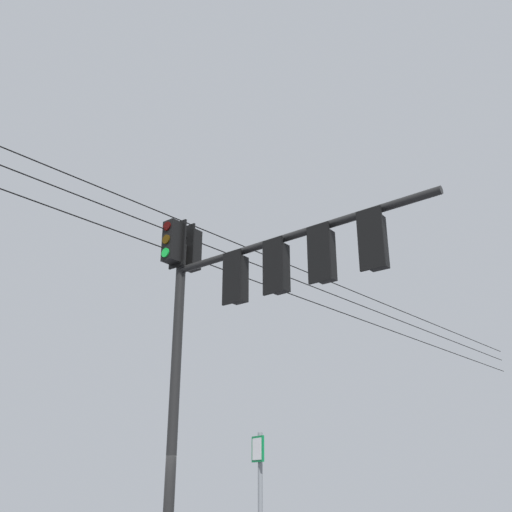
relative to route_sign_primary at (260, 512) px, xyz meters
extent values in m
cylinder|color=black|center=(1.40, -2.54, 1.75)|extent=(0.20, 0.20, 6.75)
cylinder|color=black|center=(-0.64, -0.57, 4.56)|extent=(4.17, 4.03, 0.14)
cube|color=black|center=(1.19, -2.76, 5.11)|extent=(0.42, 0.42, 0.90)
cube|color=black|center=(1.31, -2.63, 5.11)|extent=(0.34, 0.33, 1.04)
cylinder|color=#360503|center=(1.07, -2.88, 5.41)|extent=(0.16, 0.16, 0.20)
cylinder|color=#3C2703|center=(1.07, -2.88, 5.11)|extent=(0.16, 0.16, 0.20)
cylinder|color=green|center=(1.07, -2.88, 4.81)|extent=(0.16, 0.16, 0.20)
cube|color=black|center=(1.61, -2.33, 5.11)|extent=(0.42, 0.42, 0.90)
cube|color=black|center=(1.49, -2.45, 5.11)|extent=(0.34, 0.33, 1.04)
cylinder|color=#360503|center=(1.72, -2.21, 5.41)|extent=(0.16, 0.16, 0.20)
cylinder|color=#3C2703|center=(1.72, -2.21, 5.11)|extent=(0.16, 0.16, 0.20)
cylinder|color=green|center=(1.72, -2.21, 4.81)|extent=(0.16, 0.16, 0.20)
cube|color=black|center=(0.27, -1.45, 4.01)|extent=(0.42, 0.42, 0.90)
cube|color=black|center=(0.39, -1.33, 4.01)|extent=(0.34, 0.34, 1.04)
cylinder|color=#360503|center=(0.15, -1.57, 4.31)|extent=(0.16, 0.16, 0.20)
cylinder|color=#3C2703|center=(0.15, -1.57, 4.01)|extent=(0.16, 0.16, 0.20)
cylinder|color=green|center=(0.15, -1.57, 3.71)|extent=(0.16, 0.16, 0.20)
cube|color=black|center=(-0.43, -0.77, 4.01)|extent=(0.42, 0.42, 0.90)
cube|color=black|center=(-0.31, -0.65, 4.01)|extent=(0.34, 0.34, 1.04)
cylinder|color=#360503|center=(-0.55, -0.89, 4.31)|extent=(0.16, 0.16, 0.20)
cylinder|color=#3C2703|center=(-0.55, -0.89, 4.01)|extent=(0.16, 0.16, 0.20)
cylinder|color=green|center=(-0.55, -0.89, 3.71)|extent=(0.16, 0.16, 0.20)
cube|color=black|center=(-1.13, -0.10, 4.01)|extent=(0.42, 0.42, 0.90)
cube|color=black|center=(-1.01, 0.02, 4.01)|extent=(0.34, 0.33, 1.04)
cylinder|color=#360503|center=(-1.24, -0.22, 4.31)|extent=(0.16, 0.16, 0.20)
cylinder|color=#3C2703|center=(-1.24, -0.22, 4.01)|extent=(0.16, 0.16, 0.20)
cylinder|color=green|center=(-1.24, -0.22, 3.71)|extent=(0.16, 0.16, 0.20)
cube|color=black|center=(-1.83, 0.58, 4.01)|extent=(0.42, 0.42, 0.90)
cube|color=black|center=(-1.71, 0.70, 4.01)|extent=(0.35, 0.32, 1.04)
cylinder|color=#360503|center=(-1.94, 0.45, 4.31)|extent=(0.17, 0.16, 0.20)
cylinder|color=#3C2703|center=(-1.94, 0.45, 4.01)|extent=(0.17, 0.16, 0.20)
cylinder|color=green|center=(-1.94, 0.45, 3.71)|extent=(0.17, 0.16, 0.20)
cube|color=#0C7238|center=(0.03, 0.01, 0.85)|extent=(0.16, 0.29, 0.37)
cube|color=white|center=(0.04, 0.02, 0.85)|extent=(0.12, 0.23, 0.31)
cylinder|color=black|center=(0.39, -3.37, 4.88)|extent=(22.24, 18.15, 0.81)
cylinder|color=black|center=(0.39, -3.37, 5.31)|extent=(22.24, 18.15, 0.81)
cylinder|color=black|center=(0.39, -3.37, 5.65)|extent=(22.24, 18.15, 0.81)
camera|label=1|loc=(0.90, 8.93, 0.33)|focal=40.61mm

